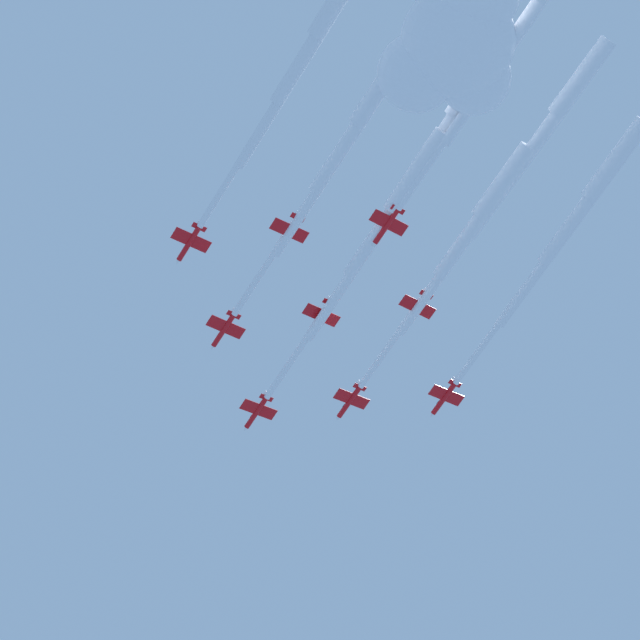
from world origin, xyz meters
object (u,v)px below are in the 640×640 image
at_px(jet_starboard_outer, 404,49).
at_px(jet_trail_port, 538,139).
at_px(jet_port_inner, 341,150).
at_px(jet_trail_starboard, 519,30).
at_px(jet_lead, 375,236).
at_px(jet_starboard_mid, 300,63).
at_px(jet_port_mid, 436,142).
at_px(jet_starboard_inner, 463,240).
at_px(jet_port_outer, 571,223).

xyz_separation_m(jet_starboard_outer, jet_trail_port, (-5.02, -31.87, 0.71)).
xyz_separation_m(jet_port_inner, jet_trail_starboard, (-39.93, -8.80, -1.81)).
bearing_deg(jet_trail_port, jet_lead, 16.12).
height_order(jet_port_inner, jet_trail_starboard, jet_port_inner).
relative_size(jet_trail_port, jet_trail_starboard, 0.95).
xyz_separation_m(jet_port_inner, jet_starboard_mid, (-7.33, 17.34, 0.21)).
relative_size(jet_starboard_mid, jet_trail_starboard, 0.95).
xyz_separation_m(jet_port_mid, jet_starboard_mid, (6.40, 30.39, -1.11)).
relative_size(jet_starboard_mid, jet_trail_port, 1.00).
bearing_deg(jet_starboard_inner, jet_starboard_mid, 95.14).
bearing_deg(jet_starboard_mid, jet_trail_port, -114.45).
xyz_separation_m(jet_lead, jet_starboard_mid, (-15.57, 34.35, 0.48)).
xyz_separation_m(jet_starboard_mid, jet_port_outer, (-13.10, -61.06, -2.50)).
relative_size(jet_port_outer, jet_starboard_outer, 1.05).
relative_size(jet_starboard_inner, jet_trail_port, 1.00).
bearing_deg(jet_starboard_inner, jet_port_mid, 120.72).
relative_size(jet_port_inner, jet_starboard_outer, 1.04).
distance_m(jet_starboard_mid, jet_starboard_outer, 20.00).
height_order(jet_port_inner, jet_port_mid, jet_port_mid).
bearing_deg(jet_starboard_outer, jet_port_outer, -87.37).
relative_size(jet_port_mid, jet_trail_starboard, 0.97).
bearing_deg(jet_starboard_mid, jet_starboard_outer, -139.99).
xyz_separation_m(jet_starboard_inner, jet_trail_port, (-24.70, 3.77, 0.08)).
bearing_deg(jet_port_mid, jet_lead, -10.24).
distance_m(jet_port_mid, jet_trail_port, 20.01).
distance_m(jet_port_mid, jet_port_outer, 31.61).
xyz_separation_m(jet_lead, jet_trail_port, (-35.91, -10.38, 0.81)).
bearing_deg(jet_trail_starboard, jet_lead, -9.67).
height_order(jet_starboard_mid, jet_port_outer, jet_starboard_mid).
distance_m(jet_lead, jet_port_mid, 22.39).
xyz_separation_m(jet_lead, jet_starboard_outer, (-30.89, 21.50, 0.10)).
bearing_deg(jet_starboard_inner, jet_port_inner, 84.56).
height_order(jet_starboard_inner, jet_port_outer, jet_starboard_inner).
bearing_deg(jet_trail_port, jet_port_outer, -66.11).
relative_size(jet_starboard_outer, jet_trail_port, 1.01).
bearing_deg(jet_trail_starboard, jet_port_mid, -9.20).
distance_m(jet_port_inner, jet_starboard_mid, 18.83).
distance_m(jet_lead, jet_starboard_inner, 18.06).
distance_m(jet_port_outer, jet_trail_port, 18.08).
height_order(jet_port_inner, jet_trail_port, jet_trail_port).
bearing_deg(jet_trail_port, jet_starboard_outer, 81.06).
xyz_separation_m(jet_lead, jet_port_inner, (-8.24, 17.01, 0.27)).
bearing_deg(jet_starboard_outer, jet_starboard_inner, -61.09).
bearing_deg(jet_starboard_mid, jet_trail_starboard, -141.27).
relative_size(jet_port_inner, jet_port_mid, 1.03).
distance_m(jet_starboard_inner, jet_trail_port, 24.98).
bearing_deg(jet_starboard_inner, jet_lead, 51.60).
distance_m(jet_starboard_outer, jet_trail_port, 32.27).
distance_m(jet_port_inner, jet_trail_starboard, 40.93).
relative_size(jet_lead, jet_port_inner, 1.03).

